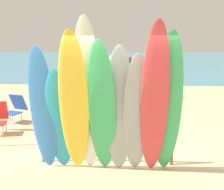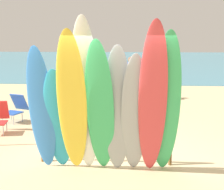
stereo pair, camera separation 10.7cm
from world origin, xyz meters
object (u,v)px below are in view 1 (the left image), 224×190
object	(u,v)px
surfboard_rack	(107,140)
beach_chair_blue	(15,107)
surfboard_teal_1	(59,120)
surfboard_red_7	(155,102)
surfboard_grey_5	(119,111)
surfboard_yellow_2	(74,105)
surfboard_green_4	(102,109)
surfboard_green_8	(168,106)
beachgoer_by_water	(112,73)
surfboard_white_3	(87,97)
surfboard_grey_6	(136,115)
beachgoer_photographing	(129,75)
surfboard_blue_0	(43,110)

from	to	relation	value
surfboard_rack	beach_chair_blue	size ratio (longest dim) A/B	3.19
surfboard_teal_1	surfboard_red_7	distance (m)	1.77
surfboard_grey_5	beach_chair_blue	size ratio (longest dim) A/B	2.88
surfboard_yellow_2	surfboard_green_4	xyz separation A→B (m)	(0.48, 0.06, -0.08)
surfboard_yellow_2	surfboard_green_8	xyz separation A→B (m)	(1.64, 0.08, -0.01)
surfboard_green_8	beachgoer_by_water	bearing A→B (deg)	100.79
surfboard_green_4	surfboard_teal_1	bearing A→B (deg)	175.54
surfboard_white_3	beach_chair_blue	size ratio (longest dim) A/B	3.46
surfboard_yellow_2	surfboard_rack	bearing A→B (deg)	45.86
surfboard_teal_1	surfboard_green_8	xyz separation A→B (m)	(1.95, -0.10, 0.33)
surfboard_yellow_2	surfboard_grey_5	xyz separation A→B (m)	(0.79, 0.12, -0.13)
surfboard_grey_6	surfboard_red_7	xyz separation A→B (m)	(0.30, -0.13, 0.27)
surfboard_teal_1	surfboard_green_4	xyz separation A→B (m)	(0.79, -0.12, 0.25)
beachgoer_photographing	beachgoer_by_water	size ratio (longest dim) A/B	1.00
surfboard_red_7	beachgoer_by_water	size ratio (longest dim) A/B	1.64
surfboard_red_7	surfboard_yellow_2	bearing A→B (deg)	178.21
surfboard_white_3	surfboard_green_4	bearing A→B (deg)	-14.30
surfboard_green_4	surfboard_red_7	bearing A→B (deg)	-1.96
beach_chair_blue	surfboard_teal_1	bearing A→B (deg)	-38.25
surfboard_green_4	beachgoer_photographing	bearing A→B (deg)	90.35
surfboard_green_4	surfboard_grey_6	xyz separation A→B (m)	(0.61, 0.03, -0.12)
surfboard_green_4	surfboard_green_8	xyz separation A→B (m)	(1.16, 0.02, 0.07)
surfboard_grey_6	surfboard_red_7	size ratio (longest dim) A/B	0.80
surfboard_grey_5	surfboard_grey_6	distance (m)	0.31
surfboard_grey_6	beach_chair_blue	world-z (taller)	surfboard_grey_6
surfboard_teal_1	surfboard_grey_6	bearing A→B (deg)	-2.02
beach_chair_blue	surfboard_yellow_2	bearing A→B (deg)	-36.04
surfboard_green_8	surfboard_grey_5	bearing A→B (deg)	177.63
surfboard_green_8	beachgoer_by_water	xyz separation A→B (m)	(-1.46, 7.90, -0.30)
surfboard_teal_1	surfboard_grey_6	size ratio (longest dim) A/B	0.87
surfboard_green_4	beachgoer_by_water	size ratio (longest dim) A/B	1.46
beachgoer_photographing	surfboard_green_4	bearing A→B (deg)	-28.13
surfboard_rack	surfboard_green_8	distance (m)	1.48
surfboard_yellow_2	beachgoer_photographing	distance (m)	7.30
surfboard_yellow_2	surfboard_red_7	size ratio (longest dim) A/B	0.95
surfboard_blue_0	beach_chair_blue	xyz separation A→B (m)	(-1.85, 3.43, -0.75)
surfboard_green_4	beachgoer_by_water	xyz separation A→B (m)	(-0.30, 7.91, -0.23)
surfboard_green_4	surfboard_red_7	xyz separation A→B (m)	(0.91, -0.09, 0.15)
surfboard_green_8	surfboard_rack	bearing A→B (deg)	155.64
surfboard_yellow_2	beach_chair_blue	bearing A→B (deg)	121.60
surfboard_grey_6	beach_chair_blue	bearing A→B (deg)	133.88
surfboard_green_8	surfboard_grey_6	bearing A→B (deg)	178.58
surfboard_white_3	surfboard_red_7	xyz separation A→B (m)	(1.18, -0.17, -0.04)
surfboard_grey_5	surfboard_green_8	bearing A→B (deg)	-4.93
surfboard_yellow_2	beachgoer_by_water	size ratio (longest dim) A/B	1.56
surfboard_yellow_2	beach_chair_blue	xyz separation A→B (m)	(-2.45, 3.58, -0.89)
surfboard_rack	surfboard_teal_1	xyz separation A→B (m)	(-0.83, -0.41, 0.50)
surfboard_blue_0	surfboard_green_4	xyz separation A→B (m)	(1.08, -0.08, 0.06)
surfboard_grey_5	beachgoer_photographing	bearing A→B (deg)	86.56
surfboard_white_3	surfboard_grey_5	bearing A→B (deg)	-0.68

